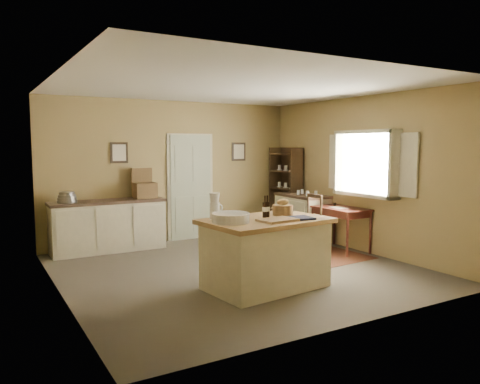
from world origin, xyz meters
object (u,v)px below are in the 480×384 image
object	(u,v)px
work_island	(265,251)
writing_desk	(341,213)
desk_chair	(304,225)
right_cabinet	(302,217)
sideboard	(109,224)
shelving_unit	(287,191)

from	to	relation	value
work_island	writing_desk	world-z (taller)	work_island
desk_chair	right_cabinet	size ratio (longest dim) A/B	0.91
sideboard	writing_desk	xyz separation A→B (m)	(3.54, -2.02, 0.19)
work_island	writing_desk	size ratio (longest dim) A/B	1.71
right_cabinet	writing_desk	bearing A→B (deg)	-89.99
work_island	shelving_unit	bearing A→B (deg)	43.71
writing_desk	desk_chair	size ratio (longest dim) A/B	0.99
sideboard	desk_chair	xyz separation A→B (m)	(2.80, -1.92, 0.02)
shelving_unit	right_cabinet	bearing A→B (deg)	-101.56
writing_desk	right_cabinet	bearing A→B (deg)	90.01
writing_desk	work_island	bearing A→B (deg)	-154.00
shelving_unit	work_island	bearing A→B (deg)	-130.06
desk_chair	right_cabinet	distance (m)	1.24
sideboard	desk_chair	size ratio (longest dim) A/B	1.97
sideboard	right_cabinet	distance (m)	3.66
sideboard	writing_desk	world-z (taller)	sideboard
work_island	writing_desk	bearing A→B (deg)	19.77
sideboard	shelving_unit	size ratio (longest dim) A/B	1.09
work_island	writing_desk	distance (m)	2.61
writing_desk	sideboard	bearing A→B (deg)	150.35
right_cabinet	shelving_unit	world-z (taller)	shelving_unit
sideboard	right_cabinet	xyz separation A→B (m)	(3.54, -0.93, -0.02)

